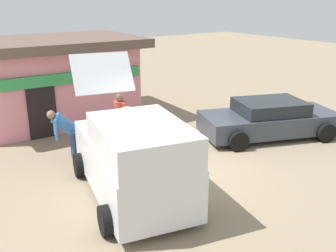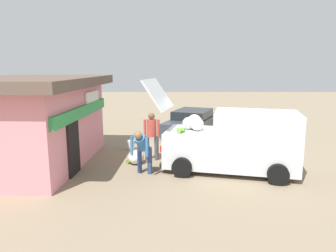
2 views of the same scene
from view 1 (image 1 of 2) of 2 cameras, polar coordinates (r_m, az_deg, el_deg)
name	(u,v)px [view 1 (image 1 of 2)]	position (r m, az deg, el deg)	size (l,w,h in m)	color
ground_plane	(185,169)	(10.44, 2.56, -6.40)	(60.00, 60.00, 0.00)	gray
storefront_bar	(54,79)	(14.79, -16.49, 6.71)	(6.33, 4.53, 2.99)	pink
delivery_van	(133,157)	(8.76, -5.18, -4.58)	(2.85, 5.05, 2.94)	silver
parked_sedan	(269,119)	(13.11, 14.63, 1.00)	(4.76, 3.31, 1.21)	#383D47
vendor_standing	(120,117)	(11.53, -7.04, 1.29)	(0.34, 0.57, 1.73)	#4C4C51
customer_bending	(65,129)	(11.10, -14.92, -0.45)	(0.79, 0.63, 1.47)	navy
unloaded_banana_pile	(100,140)	(12.05, -9.95, -2.04)	(0.78, 0.69, 0.46)	silver
paint_bucket	(144,126)	(13.21, -3.59, -0.03)	(0.30, 0.30, 0.39)	silver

